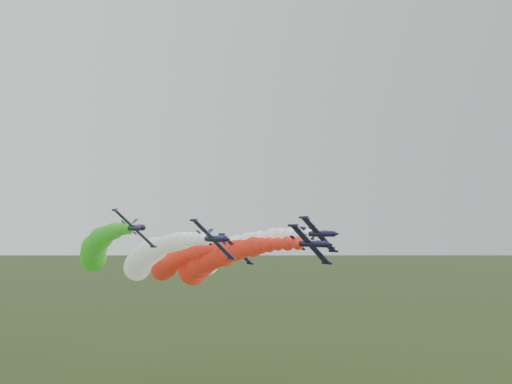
% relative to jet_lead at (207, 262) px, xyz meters
% --- Properties ---
extents(jet_lead, '(14.88, 68.69, 14.59)m').
position_rel_jet_lead_xyz_m(jet_lead, '(0.00, 0.00, 0.00)').
color(jet_lead, '#131236').
rests_on(jet_lead, ground).
extents(jet_inner_left, '(14.46, 68.26, 14.16)m').
position_rel_jet_lead_xyz_m(jet_inner_left, '(-12.68, 5.66, 0.91)').
color(jet_inner_left, '#131236').
rests_on(jet_inner_left, ground).
extents(jet_inner_right, '(14.66, 68.47, 14.37)m').
position_rel_jet_lead_xyz_m(jet_inner_right, '(6.56, 6.16, 1.48)').
color(jet_inner_right, '#131236').
rests_on(jet_inner_right, ground).
extents(jet_outer_left, '(14.05, 67.86, 13.76)m').
position_rel_jet_lead_xyz_m(jet_outer_left, '(-21.51, 14.56, 2.61)').
color(jet_outer_left, '#131236').
rests_on(jet_outer_left, ground).
extents(jet_outer_right, '(14.22, 68.03, 13.93)m').
position_rel_jet_lead_xyz_m(jet_outer_right, '(15.90, 17.55, 1.80)').
color(jet_outer_right, '#131236').
rests_on(jet_outer_right, ground).
extents(jet_trail, '(14.37, 68.18, 14.08)m').
position_rel_jet_lead_xyz_m(jet_trail, '(0.39, 23.11, -1.25)').
color(jet_trail, '#131236').
rests_on(jet_trail, ground).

